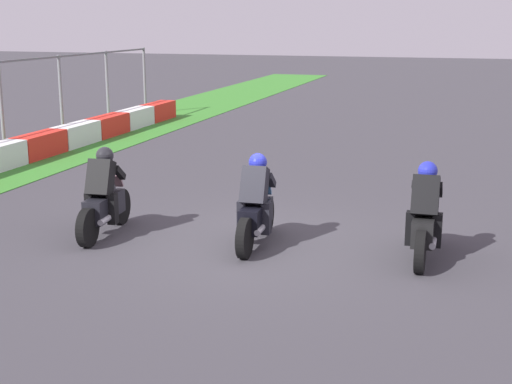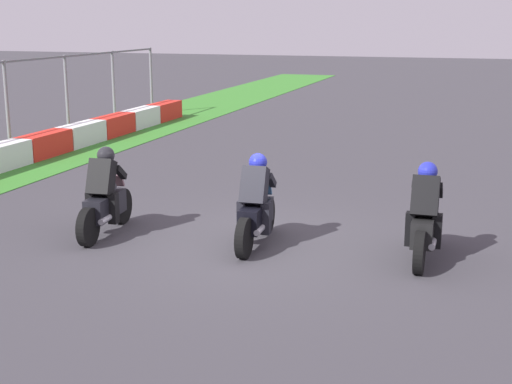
{
  "view_description": "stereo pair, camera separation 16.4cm",
  "coord_description": "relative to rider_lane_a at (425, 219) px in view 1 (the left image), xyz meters",
  "views": [
    {
      "loc": [
        -11.05,
        -3.42,
        3.64
      ],
      "look_at": [
        -0.06,
        -0.05,
        0.9
      ],
      "focal_mm": 51.48,
      "sensor_mm": 36.0,
      "label": 1
    },
    {
      "loc": [
        -11.01,
        -3.58,
        3.64
      ],
      "look_at": [
        -0.06,
        -0.05,
        0.9
      ],
      "focal_mm": 51.48,
      "sensor_mm": 36.0,
      "label": 2
    }
  ],
  "objects": [
    {
      "name": "ground_plane",
      "position": [
        -0.07,
        2.72,
        -0.62
      ],
      "size": [
        120.0,
        120.0,
        0.0
      ],
      "primitive_type": "plane",
      "color": "#3B393E"
    },
    {
      "name": "rider_lane_c",
      "position": [
        -0.31,
        5.32,
        0.0
      ],
      "size": [
        2.04,
        0.56,
        1.51
      ],
      "rotation": [
        0.0,
        0.0,
        0.09
      ],
      "color": "black",
      "rests_on": "ground_plane"
    },
    {
      "name": "rider_lane_b",
      "position": [
        -0.11,
        2.68,
        0.0
      ],
      "size": [
        2.04,
        0.55,
        1.51
      ],
      "rotation": [
        0.0,
        0.0,
        0.05
      ],
      "color": "black",
      "rests_on": "ground_plane"
    },
    {
      "name": "rider_lane_a",
      "position": [
        0.0,
        0.0,
        0.0
      ],
      "size": [
        2.04,
        0.54,
        1.51
      ],
      "rotation": [
        0.0,
        0.0,
        0.01
      ],
      "color": "black",
      "rests_on": "ground_plane"
    }
  ]
}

